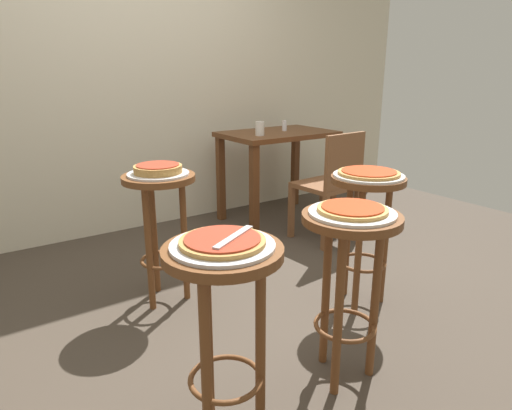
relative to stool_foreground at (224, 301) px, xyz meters
The scene contains 19 objects.
ground_plane 1.12m from the stool_foreground, 54.65° to the left, with size 6.00×6.00×0.00m, color #42382D.
back_wall 2.68m from the stool_foreground, 77.05° to the left, with size 6.00×0.10×3.00m, color beige.
stool_foreground is the anchor object (origin of this frame).
serving_plate_foreground 0.20m from the stool_foreground, 135.00° to the left, with size 0.34×0.34×0.01m, color silver.
pizza_foreground 0.22m from the stool_foreground, 135.00° to the left, with size 0.28×0.28×0.02m.
stool_middle 0.59m from the stool_foreground, ahead, with size 0.40×0.40×0.74m.
serving_plate_middle 0.63m from the stool_foreground, ahead, with size 0.34×0.34×0.01m, color silver.
pizza_middle 0.63m from the stool_foreground, ahead, with size 0.28×0.28×0.02m.
stool_leftside 1.21m from the stool_foreground, 19.91° to the left, with size 0.40×0.40×0.74m.
serving_plate_leftside 1.23m from the stool_foreground, 19.91° to the left, with size 0.37×0.37×0.01m, color silver.
pizza_leftside 1.23m from the stool_foreground, 19.91° to the left, with size 0.33×0.33×0.02m.
stool_rear 1.11m from the stool_foreground, 77.56° to the left, with size 0.40×0.40×0.74m.
serving_plate_rear 1.13m from the stool_foreground, 77.56° to the left, with size 0.33×0.33×0.01m, color silver.
pizza_rear 1.13m from the stool_foreground, 77.56° to the left, with size 0.26×0.26×0.05m.
dining_table 2.54m from the stool_foreground, 48.77° to the left, with size 0.94×0.62×0.78m.
cup_near_edge 2.31m from the stool_foreground, 51.92° to the left, with size 0.07×0.07×0.11m, color silver.
condiment_shaker 2.62m from the stool_foreground, 47.56° to the left, with size 0.04×0.04×0.09m, color white.
wooden_chair 2.09m from the stool_foreground, 36.28° to the left, with size 0.43×0.43×0.85m.
pizza_server_knife 0.23m from the stool_foreground, 33.69° to the right, with size 0.22×0.02×0.01m, color silver.
Camera 1 is at (-1.23, -1.95, 1.29)m, focal length 31.48 mm.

